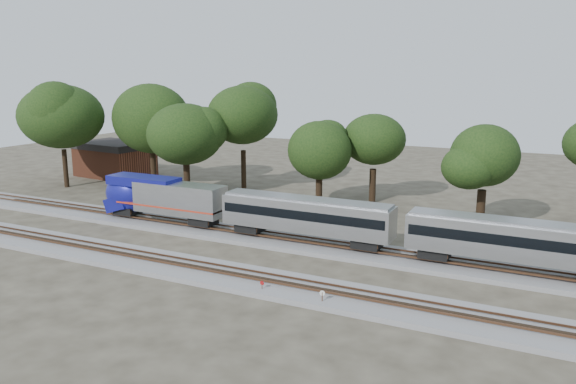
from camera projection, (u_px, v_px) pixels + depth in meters
name	position (u px, v px, depth m)	size (l,w,h in m)	color
ground	(222.00, 257.00, 48.07)	(160.00, 160.00, 0.00)	#383328
track_far	(256.00, 237.00, 53.30)	(160.00, 5.00, 0.73)	slate
track_near	(194.00, 270.00, 44.52)	(160.00, 5.00, 0.73)	slate
switch_stand_red	(262.00, 286.00, 40.06)	(0.31, 0.06, 0.97)	#512D19
switch_stand_white	(322.00, 296.00, 37.87)	(0.36, 0.14, 1.15)	#512D19
switch_lever	(256.00, 291.00, 40.36)	(0.50, 0.30, 0.30)	#512D19
brick_building	(115.00, 159.00, 85.11)	(11.58, 8.79, 5.18)	brown
tree_0	(61.00, 117.00, 75.29)	(9.84, 9.84, 13.87)	black
tree_1	(151.00, 119.00, 75.98)	(9.48, 9.48, 13.37)	black
tree_2	(185.00, 134.00, 69.54)	(8.12, 8.12, 11.44)	black
tree_3	(243.00, 115.00, 72.91)	(10.21, 10.21, 14.40)	black
tree_4	(319.00, 151.00, 64.64)	(6.81, 6.81, 9.60)	black
tree_5	(374.00, 140.00, 66.46)	(7.84, 7.84, 11.05)	black
tree_6	(485.00, 156.00, 55.08)	(7.65, 7.65, 10.79)	black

